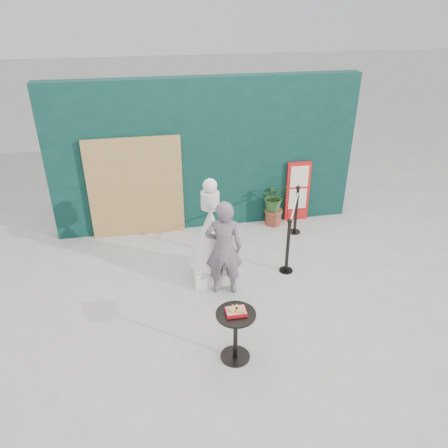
# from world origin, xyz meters

# --- Properties ---
(ground) EXTENTS (60.00, 60.00, 0.00)m
(ground) POSITION_xyz_m (0.00, 0.00, 0.00)
(ground) COLOR #ADAAA5
(ground) RESTS_ON ground
(back_wall) EXTENTS (6.00, 0.30, 3.00)m
(back_wall) POSITION_xyz_m (0.00, 3.15, 1.50)
(back_wall) COLOR black
(back_wall) RESTS_ON ground
(bamboo_fence) EXTENTS (1.80, 0.08, 2.00)m
(bamboo_fence) POSITION_xyz_m (-1.40, 2.94, 1.00)
(bamboo_fence) COLOR tan
(bamboo_fence) RESTS_ON ground
(woman) EXTENTS (0.65, 0.48, 1.62)m
(woman) POSITION_xyz_m (-0.09, 0.76, 0.81)
(woman) COLOR slate
(woman) RESTS_ON ground
(menu_board) EXTENTS (0.50, 0.07, 1.30)m
(menu_board) POSITION_xyz_m (1.90, 2.95, 0.65)
(menu_board) COLOR red
(menu_board) RESTS_ON ground
(statue) EXTENTS (0.72, 0.72, 1.84)m
(statue) POSITION_xyz_m (-0.23, 1.14, 0.75)
(statue) COLOR silver
(statue) RESTS_ON ground
(cafe_table) EXTENTS (0.52, 0.52, 0.75)m
(cafe_table) POSITION_xyz_m (-0.21, -0.73, 0.50)
(cafe_table) COLOR black
(cafe_table) RESTS_ON ground
(food_basket) EXTENTS (0.26, 0.19, 0.11)m
(food_basket) POSITION_xyz_m (-0.21, -0.72, 0.79)
(food_basket) COLOR #B01219
(food_basket) RESTS_ON cafe_table
(planter) EXTENTS (0.55, 0.48, 0.94)m
(planter) POSITION_xyz_m (1.36, 2.85, 0.54)
(planter) COLOR brown
(planter) RESTS_ON ground
(stanchion_barrier) EXTENTS (0.84, 1.54, 1.03)m
(stanchion_barrier) POSITION_xyz_m (1.39, 1.76, 0.49)
(stanchion_barrier) COLOR black
(stanchion_barrier) RESTS_ON ground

